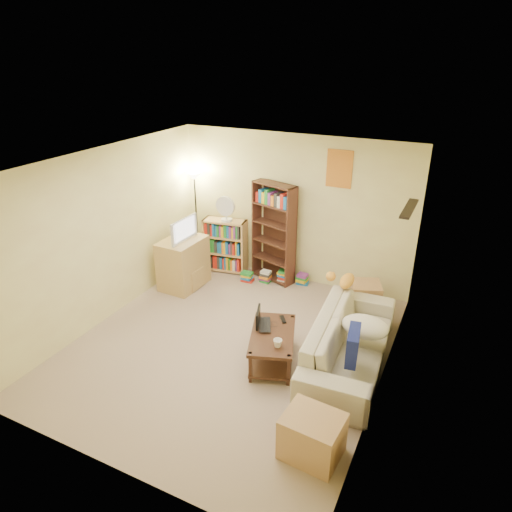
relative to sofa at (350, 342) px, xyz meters
name	(u,v)px	position (x,y,z in m)	size (l,w,h in m)	color
room	(228,235)	(-1.55, -0.32, 1.30)	(4.50, 4.54, 2.52)	tan
sofa	(350,342)	(0.00, 0.00, 0.00)	(1.01, 2.26, 0.65)	#BDB89D
navy_pillow	(353,345)	(0.14, -0.47, 0.29)	(0.42, 0.13, 0.38)	navy
cream_blanket	(365,327)	(0.16, 0.06, 0.23)	(0.59, 0.42, 0.25)	silver
tabby_cat	(344,280)	(-0.34, 0.83, 0.41)	(0.51, 0.21, 0.18)	gold
coffee_table	(272,343)	(-0.89, -0.40, -0.04)	(0.83, 1.09, 0.43)	#3C2517
laptop	(269,325)	(-1.00, -0.27, 0.12)	(0.37, 0.43, 0.03)	black
laptop_screen	(258,317)	(-1.13, -0.32, 0.24)	(0.01, 0.32, 0.22)	white
mug	(278,343)	(-0.72, -0.63, 0.16)	(0.15, 0.15, 0.10)	white
tv_remote	(283,319)	(-0.89, -0.06, 0.12)	(0.05, 0.17, 0.02)	black
tv_stand	(183,263)	(-3.08, 0.84, 0.10)	(0.56, 0.79, 0.84)	tan
television	(181,229)	(-3.08, 0.84, 0.71)	(0.12, 0.66, 0.38)	black
tall_bookshelf	(274,231)	(-1.82, 1.72, 0.59)	(0.82, 0.47, 1.72)	#4A251C
short_bookshelf	(225,246)	(-2.73, 1.66, 0.16)	(0.79, 0.41, 0.97)	tan
desk_fan	(226,209)	(-2.68, 1.62, 0.88)	(0.34, 0.19, 0.45)	white
floor_lamp	(195,192)	(-3.35, 1.72, 1.06)	(0.29, 0.29, 1.73)	black
side_table	(365,298)	(-0.12, 1.33, -0.08)	(0.42, 0.42, 0.48)	tan
end_cabinet	(312,436)	(0.06, -1.58, -0.09)	(0.56, 0.47, 0.47)	tan
book_stacks	(275,277)	(-1.72, 1.60, -0.22)	(1.11, 0.47, 0.25)	red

